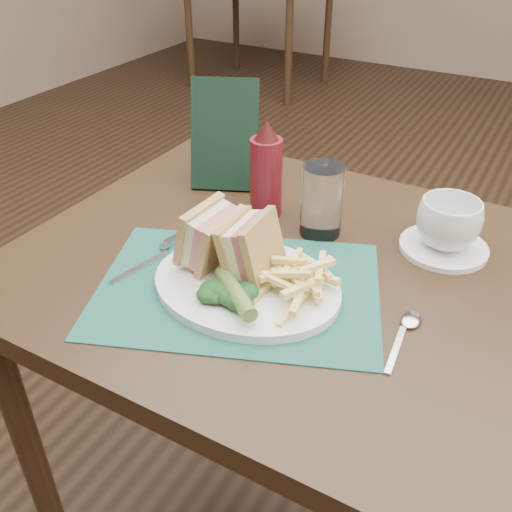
# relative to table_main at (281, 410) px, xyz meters

# --- Properties ---
(floor) EXTENTS (7.00, 7.00, 0.00)m
(floor) POSITION_rel_table_main_xyz_m (0.00, 0.50, -0.38)
(floor) COLOR black
(floor) RESTS_ON ground
(table_main) EXTENTS (0.90, 0.75, 0.75)m
(table_main) POSITION_rel_table_main_xyz_m (0.00, 0.00, 0.00)
(table_main) COLOR black
(table_main) RESTS_ON ground
(table_bg_left) EXTENTS (0.90, 0.75, 0.75)m
(table_bg_left) POSITION_rel_table_main_xyz_m (-1.73, 3.01, 0.00)
(table_bg_left) COLOR black
(table_bg_left) RESTS_ON ground
(placemat) EXTENTS (0.52, 0.45, 0.00)m
(placemat) POSITION_rel_table_main_xyz_m (-0.03, -0.11, 0.38)
(placemat) COLOR #1A5648
(placemat) RESTS_ON table_main
(plate) EXTENTS (0.30, 0.25, 0.01)m
(plate) POSITION_rel_table_main_xyz_m (-0.01, -0.11, 0.38)
(plate) COLOR white
(plate) RESTS_ON placemat
(sandwich_half_a) EXTENTS (0.08, 0.11, 0.10)m
(sandwich_half_a) POSITION_rel_table_main_xyz_m (-0.11, -0.09, 0.44)
(sandwich_half_a) COLOR tan
(sandwich_half_a) RESTS_ON plate
(sandwich_half_b) EXTENTS (0.08, 0.10, 0.10)m
(sandwich_half_b) POSITION_rel_table_main_xyz_m (-0.04, -0.09, 0.44)
(sandwich_half_b) COLOR tan
(sandwich_half_b) RESTS_ON plate
(kale_garnish) EXTENTS (0.11, 0.08, 0.03)m
(kale_garnish) POSITION_rel_table_main_xyz_m (-0.01, -0.17, 0.41)
(kale_garnish) COLOR #143817
(kale_garnish) RESTS_ON plate
(pickle_spear) EXTENTS (0.11, 0.09, 0.03)m
(pickle_spear) POSITION_rel_table_main_xyz_m (0.00, -0.17, 0.41)
(pickle_spear) COLOR #52762D
(pickle_spear) RESTS_ON plate
(fries_pile) EXTENTS (0.18, 0.20, 0.05)m
(fries_pile) POSITION_rel_table_main_xyz_m (0.06, -0.09, 0.42)
(fries_pile) COLOR #FFE87F
(fries_pile) RESTS_ON plate
(fork) EXTENTS (0.07, 0.17, 0.01)m
(fork) POSITION_rel_table_main_xyz_m (-0.20, -0.12, 0.38)
(fork) COLOR silver
(fork) RESTS_ON placemat
(spoon) EXTENTS (0.05, 0.15, 0.01)m
(spoon) POSITION_rel_table_main_xyz_m (0.23, -0.10, 0.38)
(spoon) COLOR silver
(spoon) RESTS_ON table_main
(saucer) EXTENTS (0.19, 0.19, 0.01)m
(saucer) POSITION_rel_table_main_xyz_m (0.22, 0.16, 0.38)
(saucer) COLOR white
(saucer) RESTS_ON table_main
(coffee_cup) EXTENTS (0.15, 0.15, 0.08)m
(coffee_cup) POSITION_rel_table_main_xyz_m (0.22, 0.16, 0.43)
(coffee_cup) COLOR white
(coffee_cup) RESTS_ON saucer
(drinking_glass) EXTENTS (0.10, 0.10, 0.13)m
(drinking_glass) POSITION_rel_table_main_xyz_m (0.01, 0.11, 0.44)
(drinking_glass) COLOR white
(drinking_glass) RESTS_ON table_main
(ketchup_bottle) EXTENTS (0.06, 0.06, 0.19)m
(ketchup_bottle) POSITION_rel_table_main_xyz_m (-0.11, 0.12, 0.47)
(ketchup_bottle) COLOR #5D1017
(ketchup_bottle) RESTS_ON table_main
(check_presenter) EXTENTS (0.16, 0.13, 0.21)m
(check_presenter) POSITION_rel_table_main_xyz_m (-0.24, 0.19, 0.48)
(check_presenter) COLOR black
(check_presenter) RESTS_ON table_main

